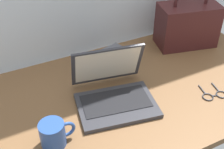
# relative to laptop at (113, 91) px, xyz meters

# --- Properties ---
(desk) EXTENTS (1.60, 0.76, 0.03)m
(desk) POSITION_rel_laptop_xyz_m (0.01, 0.01, -0.06)
(desk) COLOR brown
(desk) RESTS_ON ground
(laptop) EXTENTS (0.35, 0.34, 0.21)m
(laptop) POSITION_rel_laptop_xyz_m (0.00, 0.00, 0.00)
(laptop) COLOR #2D2D33
(laptop) RESTS_ON desk
(coffee_mug) EXTENTS (0.13, 0.09, 0.10)m
(coffee_mug) POSITION_rel_laptop_xyz_m (-0.29, -0.12, 0.00)
(coffee_mug) COLOR #26478C
(coffee_mug) RESTS_ON desk
(eyeglasses) EXTENTS (0.12, 0.12, 0.01)m
(eyeglasses) POSITION_rel_laptop_xyz_m (0.39, -0.17, -0.04)
(eyeglasses) COLOR #333338
(eyeglasses) RESTS_ON desk
(handbag) EXTENTS (0.33, 0.22, 0.33)m
(handbag) POSITION_rel_laptop_xyz_m (0.54, 0.23, 0.07)
(handbag) COLOR #3F1919
(handbag) RESTS_ON desk
(book_stack) EXTENTS (0.19, 0.16, 0.06)m
(book_stack) POSITION_rel_laptop_xyz_m (0.11, 0.24, -0.02)
(book_stack) COLOR #334C99
(book_stack) RESTS_ON desk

